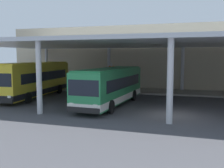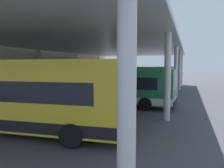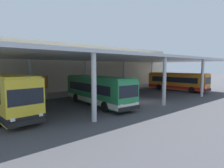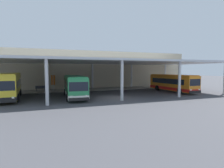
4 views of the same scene
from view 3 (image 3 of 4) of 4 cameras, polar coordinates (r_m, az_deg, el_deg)
ground_plane at (r=22.50m, az=10.53°, el=-5.53°), size 200.00×200.00×0.00m
platform_kerb at (r=31.19m, az=-6.37°, el=-2.27°), size 42.00×4.50×0.18m
station_building_facade at (r=33.67m, az=-9.52°, el=5.09°), size 48.00×1.60×8.20m
canopy_shelter at (r=25.96m, az=1.24°, el=7.73°), size 40.00×17.00×5.55m
bus_nearest_bay at (r=18.65m, az=-30.69°, el=-2.72°), size 3.30×11.48×3.57m
bus_second_bay at (r=20.33m, az=-4.57°, el=-1.89°), size 3.10×10.65×3.17m
bus_middle_bay at (r=34.61m, az=19.63°, el=0.81°), size 3.09×10.64×3.17m
bench_waiting at (r=26.94m, az=-25.04°, el=-2.73°), size 1.80×0.45×0.92m
banner_sign at (r=26.62m, az=-20.06°, el=0.22°), size 0.70×0.12×3.20m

